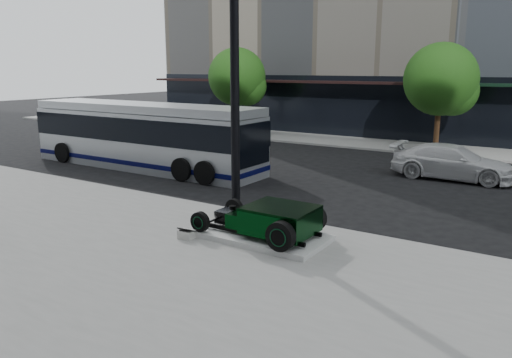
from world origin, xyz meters
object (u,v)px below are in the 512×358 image
Objects in this scene: lamppost at (235,83)px; transit_bus at (144,135)px; white_sedan at (453,162)px; hot_rod at (273,220)px.

transit_bus is (-8.37, 4.58, -2.61)m from lamppost.
white_sedan is at bearing 22.15° from transit_bus.
lamppost is 1.76× the size of white_sedan.
lamppost is 9.89m from transit_bus.
hot_rod is 11.86m from transit_bus.
lamppost is 0.71× the size of transit_bus.
transit_bus is 2.48× the size of white_sedan.
hot_rod is 0.66× the size of white_sedan.
lamppost reaches higher than white_sedan.
transit_bus is at bearing 111.57° from white_sedan.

